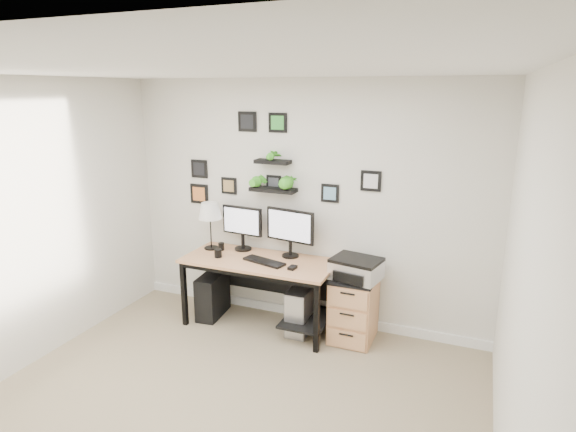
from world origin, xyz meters
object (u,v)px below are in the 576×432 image
at_px(monitor_right, 290,229).
at_px(monitor_left, 242,225).
at_px(pc_tower_grey, 302,309).
at_px(table_lamp, 210,212).
at_px(printer, 356,269).
at_px(mug, 218,253).
at_px(desk, 263,270).
at_px(file_cabinet, 354,308).
at_px(pc_tower_black, 213,295).

bearing_deg(monitor_right, monitor_left, 178.45).
distance_m(monitor_right, pc_tower_grey, 0.85).
bearing_deg(monitor_right, table_lamp, -175.11).
bearing_deg(printer, table_lamp, 177.68).
distance_m(monitor_right, mug, 0.81).
bearing_deg(table_lamp, mug, -45.94).
relative_size(desk, monitor_left, 3.24).
bearing_deg(file_cabinet, table_lamp, 178.79).
bearing_deg(printer, pc_tower_grey, -179.76).
distance_m(monitor_left, pc_tower_grey, 1.12).
bearing_deg(pc_tower_black, table_lamp, 112.18).
height_order(monitor_left, pc_tower_black, monitor_left).
distance_m(pc_tower_black, printer, 1.71).
height_order(pc_tower_black, file_cabinet, file_cabinet).
relative_size(desk, table_lamp, 3.03).
bearing_deg(mug, printer, 6.10).
xyz_separation_m(monitor_left, monitor_right, (0.57, -0.02, 0.02)).
xyz_separation_m(monitor_left, table_lamp, (-0.35, -0.09, 0.13)).
relative_size(desk, pc_tower_black, 3.29).
distance_m(desk, pc_tower_black, 0.73).
bearing_deg(pc_tower_grey, monitor_left, 167.87).
bearing_deg(mug, table_lamp, 134.06).
bearing_deg(monitor_left, printer, -6.94).
bearing_deg(monitor_left, desk, -28.92).
bearing_deg(desk, monitor_left, 151.08).
xyz_separation_m(monitor_left, printer, (1.33, -0.16, -0.26)).
relative_size(monitor_right, pc_tower_black, 1.14).
bearing_deg(pc_tower_grey, mug, -170.24).
bearing_deg(pc_tower_black, printer, -3.89).
xyz_separation_m(desk, file_cabinet, (0.98, 0.06, -0.29)).
distance_m(mug, printer, 1.47).
distance_m(file_cabinet, printer, 0.44).
height_order(table_lamp, printer, table_lamp).
bearing_deg(pc_tower_grey, monitor_right, 142.17).
bearing_deg(mug, desk, 15.62).
bearing_deg(printer, mug, -173.90).
bearing_deg(desk, pc_tower_grey, 3.07).
relative_size(mug, pc_tower_black, 0.18).
bearing_deg(table_lamp, monitor_left, 15.20).
xyz_separation_m(pc_tower_grey, file_cabinet, (0.55, 0.04, 0.09)).
relative_size(pc_tower_grey, printer, 0.95).
bearing_deg(printer, monitor_right, 169.07).
xyz_separation_m(monitor_left, pc_tower_grey, (0.77, -0.16, -0.80)).
bearing_deg(monitor_right, pc_tower_black, -167.39).
bearing_deg(pc_tower_black, monitor_right, 7.10).
xyz_separation_m(monitor_right, file_cabinet, (0.74, -0.11, -0.72)).
bearing_deg(table_lamp, printer, -2.32).
bearing_deg(table_lamp, pc_tower_black, -62.30).
xyz_separation_m(mug, pc_tower_grey, (0.90, 0.15, -0.55)).
xyz_separation_m(pc_tower_black, pc_tower_grey, (1.05, 0.04, -0.00)).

